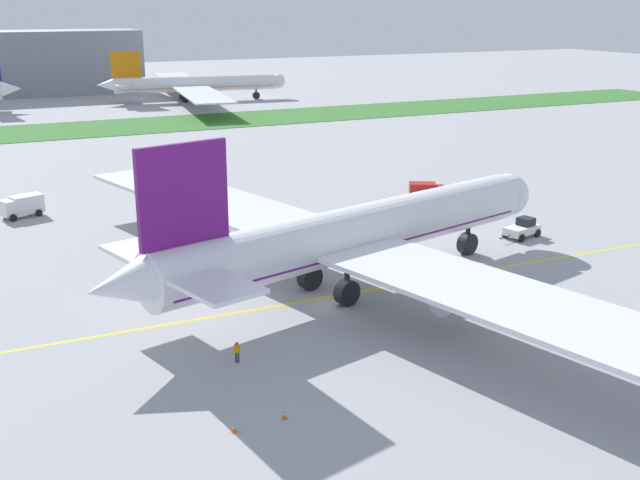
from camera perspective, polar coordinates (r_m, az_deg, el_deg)
ground_plane at (r=70.52m, az=0.86°, el=-4.70°), size 600.00×600.00×0.00m
apron_taxi_line at (r=72.03m, az=0.23°, el=-4.22°), size 280.00×0.36×0.01m
grass_median_strip at (r=176.21m, az=-15.64°, el=7.81°), size 320.00×24.00×0.10m
airliner_foreground at (r=72.31m, az=2.17°, el=0.35°), size 50.37×81.80×15.85m
pushback_tug at (r=93.17m, az=14.46°, el=0.82°), size 6.32×3.51×2.21m
ground_crew_wingwalker_port at (r=67.28m, az=14.02°, el=-5.36°), size 0.61×0.30×1.74m
ground_crew_marshaller_front at (r=59.66m, az=-6.03°, el=-7.93°), size 0.47×0.48×1.64m
traffic_cone_port_wing at (r=52.26m, az=-2.57°, el=-12.54°), size 0.36×0.36×0.58m
traffic_cone_starboard_wing at (r=51.08m, az=-6.26°, el=-13.38°), size 0.36×0.36×0.58m
service_truck_baggage_loader at (r=106.77m, az=7.71°, el=3.48°), size 5.14×4.20×2.69m
service_truck_catering_van at (r=105.39m, az=-20.76°, el=2.36°), size 5.41×3.71×2.71m
parked_airliner_far_centre at (r=219.48m, az=-9.20°, el=11.09°), size 50.71×83.07×13.58m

